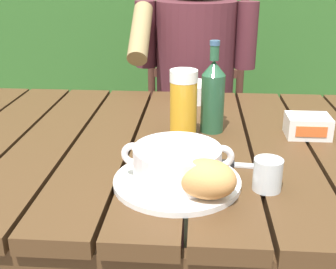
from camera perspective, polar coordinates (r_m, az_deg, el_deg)
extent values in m
cube|color=#4A301A|center=(1.20, -15.19, -1.05)|extent=(0.14, 0.91, 0.04)
cube|color=#4A301A|center=(1.16, -8.19, -1.28)|extent=(0.14, 0.91, 0.04)
cube|color=#4A301A|center=(1.13, -0.80, -1.51)|extent=(0.14, 0.91, 0.04)
cube|color=#4A301A|center=(1.13, 6.74, -1.71)|extent=(0.14, 0.91, 0.04)
cube|color=#4A301A|center=(1.15, 14.19, -1.89)|extent=(0.14, 0.91, 0.04)
cube|color=#4A301A|center=(1.55, 0.55, 2.63)|extent=(1.29, 0.03, 0.08)
cube|color=#4A301A|center=(1.81, -19.83, -6.25)|extent=(0.06, 0.06, 0.68)
cube|color=#306025|center=(2.83, 2.40, 16.56)|extent=(3.78, 0.60, 1.80)
cylinder|color=#4C3823|center=(3.32, -20.90, 11.04)|extent=(0.10, 0.10, 1.24)
cylinder|color=#4C3823|center=(3.18, -16.67, 15.11)|extent=(0.10, 0.10, 1.67)
cylinder|color=#4A291F|center=(1.92, 9.68, -7.65)|extent=(0.04, 0.04, 0.44)
cylinder|color=#4A291F|center=(1.92, -3.33, -7.29)|extent=(0.04, 0.04, 0.44)
cylinder|color=#4A291F|center=(2.28, 8.82, -2.66)|extent=(0.04, 0.04, 0.44)
cylinder|color=#4A291F|center=(2.28, -2.03, -2.37)|extent=(0.04, 0.04, 0.44)
cube|color=#4A291F|center=(2.00, 3.43, 1.14)|extent=(0.47, 0.44, 0.02)
cylinder|color=#4A291F|center=(2.12, 9.62, 10.19)|extent=(0.04, 0.04, 0.59)
cylinder|color=#4A291F|center=(2.13, -2.22, 10.49)|extent=(0.04, 0.04, 0.59)
cube|color=#4A291F|center=(2.13, 3.64, 8.04)|extent=(0.43, 0.02, 0.04)
cube|color=#4A291F|center=(2.11, 3.74, 11.98)|extent=(0.43, 0.02, 0.04)
cube|color=#4A291F|center=(2.09, 3.84, 16.01)|extent=(0.43, 0.02, 0.04)
cylinder|color=#52232B|center=(1.82, 5.81, -8.93)|extent=(0.11, 0.11, 0.45)
cylinder|color=#52232B|center=(1.79, 6.08, 0.60)|extent=(0.13, 0.40, 0.13)
cylinder|color=#52232B|center=(1.83, 0.41, -8.78)|extent=(0.11, 0.11, 0.45)
cylinder|color=#52232B|center=(1.79, 0.64, 0.74)|extent=(0.13, 0.40, 0.13)
cylinder|color=#52232B|center=(1.81, 3.59, 9.23)|extent=(0.32, 0.32, 0.50)
cylinder|color=#52232B|center=(1.78, 10.28, 12.66)|extent=(0.08, 0.08, 0.26)
cylinder|color=#52232B|center=(1.79, -2.92, 12.98)|extent=(0.08, 0.08, 0.26)
cylinder|color=#91794C|center=(1.62, -3.64, 13.19)|extent=(0.07, 0.25, 0.21)
cylinder|color=white|center=(0.90, 1.20, -6.15)|extent=(0.26, 0.26, 0.01)
cylinder|color=white|center=(0.89, 1.22, -3.80)|extent=(0.18, 0.18, 0.07)
cylinder|color=#B95B20|center=(0.88, 1.23, -2.89)|extent=(0.16, 0.16, 0.01)
torus|color=white|center=(0.89, -4.58, -2.58)|extent=(0.05, 0.01, 0.05)
torus|color=white|center=(0.88, 7.10, -2.92)|extent=(0.05, 0.01, 0.05)
ellipsoid|color=tan|center=(0.82, 5.05, -5.79)|extent=(0.13, 0.11, 0.07)
cylinder|color=gold|center=(1.11, 2.02, 3.12)|extent=(0.07, 0.07, 0.15)
cylinder|color=white|center=(1.08, 2.09, 7.70)|extent=(0.07, 0.07, 0.03)
cylinder|color=#265437|center=(1.17, 5.87, 4.06)|extent=(0.06, 0.06, 0.16)
cone|color=#265437|center=(1.14, 6.05, 8.71)|extent=(0.06, 0.06, 0.04)
cylinder|color=#265437|center=(1.13, 6.13, 10.61)|extent=(0.02, 0.02, 0.04)
cylinder|color=#38597A|center=(1.13, 6.18, 11.88)|extent=(0.03, 0.03, 0.01)
cylinder|color=silver|center=(0.89, 12.95, -5.15)|extent=(0.06, 0.06, 0.07)
cube|color=white|center=(1.20, 17.87, 1.07)|extent=(0.11, 0.08, 0.06)
cube|color=orange|center=(1.16, 18.33, 0.33)|extent=(0.08, 0.00, 0.03)
cube|color=silver|center=(0.99, 10.38, -4.05)|extent=(0.11, 0.03, 0.00)
cube|color=black|center=(0.99, 7.03, -3.74)|extent=(0.06, 0.03, 0.01)
cylinder|color=white|center=(1.45, 3.36, 5.63)|extent=(0.14, 0.14, 0.06)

